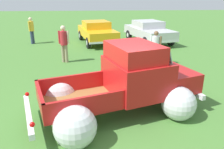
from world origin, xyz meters
The scene contains 7 objects.
ground_plane centered at (0.00, 0.00, 0.00)m, with size 80.00×80.00×0.00m, color #477A33.
vintage_pickup_truck centered at (0.37, 0.12, 0.76)m, with size 4.99×3.82×1.96m.
show_car_0 centered at (-0.35, 9.49, 0.78)m, with size 2.81×4.54×1.43m.
show_car_1 centered at (3.16, 9.41, 0.78)m, with size 2.90×4.69×1.43m.
spectator_0 centered at (-1.96, 5.07, 1.01)m, with size 0.53×0.42×1.77m.
spectator_1 centered at (-4.62, 9.56, 0.99)m, with size 0.42×0.53×1.72m.
spectator_2 centered at (2.25, 4.26, 0.90)m, with size 0.51×0.46×1.59m.
Camera 1 is at (-0.51, -5.46, 3.15)m, focal length 35.52 mm.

